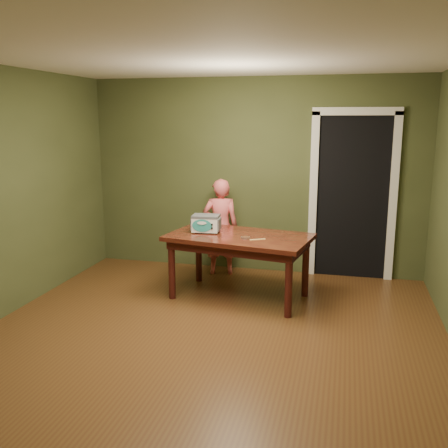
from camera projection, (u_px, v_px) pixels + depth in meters
floor at (203, 347)px, 4.61m from camera, size 5.00×5.00×0.00m
room_shell at (202, 161)px, 4.25m from camera, size 4.52×5.02×2.61m
doorway at (352, 194)px, 6.73m from camera, size 1.10×0.66×2.25m
dining_table at (239, 244)px, 5.75m from camera, size 1.73×1.16×0.75m
toy_oven at (206, 223)px, 5.85m from camera, size 0.35×0.25×0.21m
baking_pan at (246, 238)px, 5.56m from camera, size 0.10×0.10×0.02m
spatula at (258, 239)px, 5.51m from camera, size 0.17×0.11×0.01m
child at (221, 227)px, 6.65m from camera, size 0.53×0.40×1.29m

